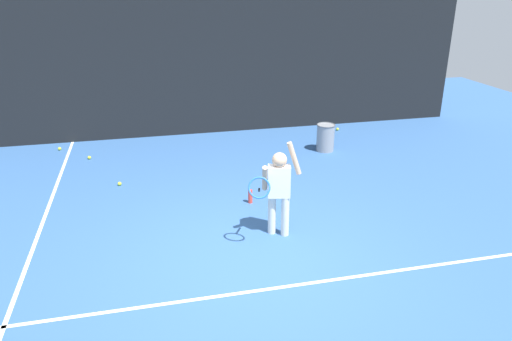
{
  "coord_description": "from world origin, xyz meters",
  "views": [
    {
      "loc": [
        -1.18,
        -5.14,
        3.34
      ],
      "look_at": [
        0.24,
        0.87,
        0.85
      ],
      "focal_mm": 33.73,
      "sensor_mm": 36.0,
      "label": 1
    }
  ],
  "objects": [
    {
      "name": "fence_post_2",
      "position": [
        6.05,
        5.56,
        1.9
      ],
      "size": [
        0.09,
        0.09,
        3.8
      ],
      "primitive_type": "cylinder",
      "color": "slate",
      "rests_on": "ground"
    },
    {
      "name": "court_line_sideline",
      "position": [
        -2.79,
        1.0,
        0.0
      ],
      "size": [
        0.05,
        9.0,
        0.0
      ],
      "primitive_type": "cube",
      "color": "white",
      "rests_on": "ground"
    },
    {
      "name": "ball_hopper",
      "position": [
        2.37,
        3.69,
        0.29
      ],
      "size": [
        0.38,
        0.38,
        0.56
      ],
      "color": "gray",
      "rests_on": "ground"
    },
    {
      "name": "tennis_ball_1",
      "position": [
        -1.73,
        2.79,
        0.03
      ],
      "size": [
        0.07,
        0.07,
        0.07
      ],
      "primitive_type": "sphere",
      "color": "#CCE033",
      "rests_on": "ground"
    },
    {
      "name": "tennis_ball_3",
      "position": [
        3.17,
        4.94,
        0.03
      ],
      "size": [
        0.07,
        0.07,
        0.07
      ],
      "primitive_type": "sphere",
      "color": "#CCE033",
      "rests_on": "ground"
    },
    {
      "name": "court_line_baseline",
      "position": [
        0.0,
        -0.67,
        0.0
      ],
      "size": [
        9.0,
        0.05,
        0.0
      ],
      "primitive_type": "cube",
      "color": "white",
      "rests_on": "ground"
    },
    {
      "name": "tennis_ball_2",
      "position": [
        -2.99,
        4.96,
        0.03
      ],
      "size": [
        0.07,
        0.07,
        0.07
      ],
      "primitive_type": "sphere",
      "color": "#CCE033",
      "rests_on": "ground"
    },
    {
      "name": "tennis_player",
      "position": [
        0.47,
        0.53,
        0.73
      ],
      "size": [
        0.81,
        0.57,
        1.35
      ],
      "rotation": [
        0.0,
        0.0,
        -0.23
      ],
      "color": "silver",
      "rests_on": "ground"
    },
    {
      "name": "ground_plane",
      "position": [
        0.0,
        0.0,
        0.0
      ],
      "size": [
        20.0,
        20.0,
        0.0
      ],
      "primitive_type": "plane",
      "color": "#335B93"
    },
    {
      "name": "back_fence_windscreen",
      "position": [
        0.0,
        5.5,
        1.83
      ],
      "size": [
        12.4,
        0.08,
        3.65
      ],
      "primitive_type": "cube",
      "color": "black",
      "rests_on": "ground"
    },
    {
      "name": "tennis_ball_0",
      "position": [
        -2.34,
        4.27,
        0.03
      ],
      "size": [
        0.07,
        0.07,
        0.07
      ],
      "primitive_type": "sphere",
      "color": "#CCE033",
      "rests_on": "ground"
    },
    {
      "name": "fence_post_1",
      "position": [
        0.0,
        5.56,
        1.9
      ],
      "size": [
        0.09,
        0.09,
        3.8
      ],
      "primitive_type": "cylinder",
      "color": "slate",
      "rests_on": "ground"
    },
    {
      "name": "water_bottle",
      "position": [
        0.32,
        1.61,
        0.11
      ],
      "size": [
        0.07,
        0.07,
        0.22
      ],
      "primitive_type": "cylinder",
      "color": "#D83F33",
      "rests_on": "ground"
    }
  ]
}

